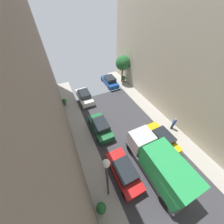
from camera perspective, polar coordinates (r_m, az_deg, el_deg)
ground at (r=13.37m, az=25.65°, el=-31.85°), size 32.00×32.00×0.00m
sidewalk_right at (r=16.02m, az=38.76°, el=-20.07°), size 2.00×44.00×0.15m
parked_car_left_1 at (r=12.27m, az=5.55°, el=-25.62°), size 1.78×4.20×1.57m
parked_car_left_2 at (r=14.84m, az=-5.33°, el=-6.82°), size 1.78×4.20×1.57m
parked_car_left_3 at (r=19.59m, az=-12.59°, el=7.03°), size 1.78×4.20×1.57m
parked_car_right_3 at (r=14.82m, az=21.80°, el=-11.27°), size 1.78×4.20×1.57m
parked_car_right_4 at (r=22.90m, az=-1.06°, el=13.98°), size 1.78×4.20×1.57m
delivery_truck at (r=11.98m, az=20.83°, el=-21.50°), size 2.26×6.60×3.38m
pedestrian at (r=16.39m, az=26.61°, el=-4.66°), size 0.40×0.36×1.72m
street_tree_1 at (r=22.48m, az=5.02°, el=21.54°), size 2.42×2.42×4.72m
potted_plant_0 at (r=11.66m, az=-5.01°, el=-37.81°), size 0.75×0.75×0.96m
potted_plant_2 at (r=23.98m, az=5.45°, el=15.21°), size 0.70×0.70×0.98m
potted_plant_3 at (r=19.41m, az=-21.12°, el=4.57°), size 0.67×0.67×1.04m
lamp_post at (r=8.58m, az=-2.29°, el=-27.60°), size 0.44×0.44×5.99m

